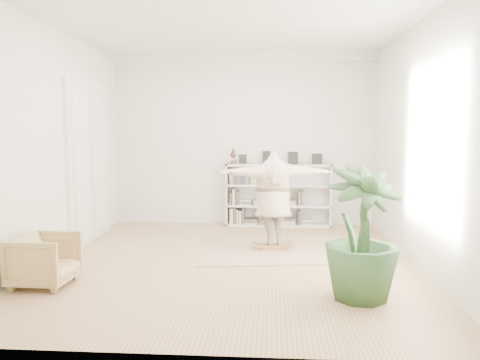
# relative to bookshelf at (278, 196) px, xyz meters

# --- Properties ---
(floor) EXTENTS (6.00, 6.00, 0.00)m
(floor) POSITION_rel_bookshelf_xyz_m (-0.74, -2.82, -0.64)
(floor) COLOR #926B4B
(floor) RESTS_ON ground
(room_shell) EXTENTS (6.00, 6.00, 6.00)m
(room_shell) POSITION_rel_bookshelf_xyz_m (-0.74, 0.12, 2.87)
(room_shell) COLOR silver
(room_shell) RESTS_ON floor
(doors) EXTENTS (0.09, 1.78, 2.92)m
(doors) POSITION_rel_bookshelf_xyz_m (-3.45, -1.52, 0.76)
(doors) COLOR white
(doors) RESTS_ON floor
(bookshelf) EXTENTS (2.20, 0.35, 1.64)m
(bookshelf) POSITION_rel_bookshelf_xyz_m (0.00, 0.00, 0.00)
(bookshelf) COLOR silver
(bookshelf) RESTS_ON floor
(armchair) EXTENTS (0.76, 0.74, 0.67)m
(armchair) POSITION_rel_bookshelf_xyz_m (-3.04, -4.08, -0.30)
(armchair) COLOR tan
(armchair) RESTS_ON floor
(rug) EXTENTS (2.72, 2.28, 0.02)m
(rug) POSITION_rel_bookshelf_xyz_m (-0.11, -2.01, -0.63)
(rug) COLOR tan
(rug) RESTS_ON floor
(rocker_board) EXTENTS (0.49, 0.33, 0.10)m
(rocker_board) POSITION_rel_bookshelf_xyz_m (-0.11, -2.01, -0.57)
(rocker_board) COLOR #925C3A
(rocker_board) RESTS_ON rug
(person) EXTENTS (1.99, 0.75, 1.58)m
(person) POSITION_rel_bookshelf_xyz_m (-0.11, -2.01, 0.27)
(person) COLOR #C4AB93
(person) RESTS_ON rocker_board
(houseplant) EXTENTS (1.17, 1.17, 1.59)m
(houseplant) POSITION_rel_bookshelf_xyz_m (0.93, -4.28, 0.16)
(houseplant) COLOR #2C4F27
(houseplant) RESTS_ON floor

